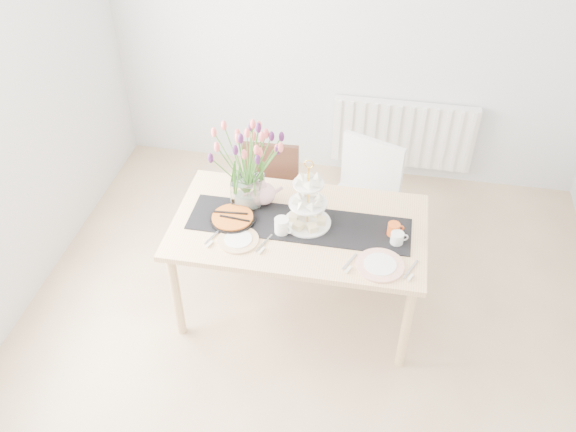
% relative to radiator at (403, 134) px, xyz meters
% --- Properties ---
extents(room_shell, '(4.50, 4.50, 4.50)m').
position_rel_radiator_xyz_m(room_shell, '(-0.50, -2.19, 0.85)').
color(room_shell, tan).
rests_on(room_shell, ground).
extents(radiator, '(1.20, 0.08, 0.60)m').
position_rel_radiator_xyz_m(radiator, '(0.00, 0.00, 0.00)').
color(radiator, white).
rests_on(radiator, room_shell).
extents(dining_table, '(1.60, 0.90, 0.75)m').
position_rel_radiator_xyz_m(dining_table, '(-0.62, -1.67, 0.22)').
color(dining_table, tan).
rests_on(dining_table, ground).
extents(chair_brown, '(0.43, 0.43, 0.83)m').
position_rel_radiator_xyz_m(chair_brown, '(-0.95, -1.04, 0.03)').
color(chair_brown, '#341B12').
rests_on(chair_brown, ground).
extents(chair_white, '(0.61, 0.61, 0.95)m').
position_rel_radiator_xyz_m(chair_white, '(-0.26, -1.03, 0.10)').
color(chair_white, silver).
rests_on(chair_white, ground).
extents(table_runner, '(1.40, 0.35, 0.01)m').
position_rel_radiator_xyz_m(table_runner, '(-0.62, -1.67, 0.30)').
color(table_runner, black).
rests_on(table_runner, dining_table).
extents(tulip_vase, '(0.68, 0.68, 0.58)m').
position_rel_radiator_xyz_m(tulip_vase, '(-0.98, -1.51, 0.67)').
color(tulip_vase, silver).
rests_on(tulip_vase, dining_table).
extents(cake_stand, '(0.30, 0.30, 0.44)m').
position_rel_radiator_xyz_m(cake_stand, '(-0.57, -1.66, 0.42)').
color(cake_stand, gold).
rests_on(cake_stand, dining_table).
extents(teapot, '(0.31, 0.28, 0.17)m').
position_rel_radiator_xyz_m(teapot, '(-0.88, -1.50, 0.38)').
color(teapot, silver).
rests_on(teapot, dining_table).
extents(cream_jug, '(0.10, 0.10, 0.08)m').
position_rel_radiator_xyz_m(cream_jug, '(-0.01, -1.74, 0.34)').
color(cream_jug, white).
rests_on(cream_jug, dining_table).
extents(tart_tin, '(0.29, 0.29, 0.04)m').
position_rel_radiator_xyz_m(tart_tin, '(-1.04, -1.71, 0.32)').
color(tart_tin, black).
rests_on(tart_tin, dining_table).
extents(mug_white, '(0.12, 0.12, 0.11)m').
position_rel_radiator_xyz_m(mug_white, '(-0.71, -1.77, 0.35)').
color(mug_white, white).
rests_on(mug_white, dining_table).
extents(mug_orange, '(0.10, 0.10, 0.09)m').
position_rel_radiator_xyz_m(mug_orange, '(-0.03, -1.67, 0.35)').
color(mug_orange, '#F25B1A').
rests_on(mug_orange, dining_table).
extents(plate_left, '(0.33, 0.33, 0.01)m').
position_rel_radiator_xyz_m(plate_left, '(-0.96, -1.89, 0.31)').
color(plate_left, silver).
rests_on(plate_left, dining_table).
extents(plate_right, '(0.38, 0.38, 0.01)m').
position_rel_radiator_xyz_m(plate_right, '(-0.09, -1.95, 0.31)').
color(plate_right, white).
rests_on(plate_right, dining_table).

